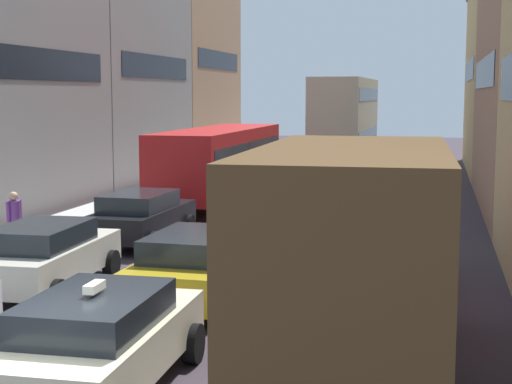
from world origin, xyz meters
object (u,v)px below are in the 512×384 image
(removalist_box_truck, at_px, (356,257))
(taxi_centre_lane_front, at_px, (100,340))
(sedan_left_lane_third, at_px, (141,216))
(bus_mid_queue_primary, at_px, (220,158))
(pedestrian_near_kerb, at_px, (14,218))
(wagon_left_lane_second, at_px, (45,255))
(hatchback_centre_lane_third, at_px, (261,219))
(sedan_centre_lane_second, at_px, (197,265))
(sedan_right_lane_behind_truck, at_px, (379,246))
(bus_far_queue_secondary, at_px, (345,120))

(removalist_box_truck, distance_m, taxi_centre_lane_front, 3.81)
(removalist_box_truck, relative_size, sedan_left_lane_third, 1.79)
(taxi_centre_lane_front, bearing_deg, bus_mid_queue_primary, 9.67)
(sedan_left_lane_third, relative_size, pedestrian_near_kerb, 2.61)
(removalist_box_truck, distance_m, sedan_left_lane_third, 12.15)
(wagon_left_lane_second, relative_size, hatchback_centre_lane_third, 1.01)
(sedan_centre_lane_second, relative_size, pedestrian_near_kerb, 2.62)
(sedan_right_lane_behind_truck, distance_m, bus_far_queue_secondary, 24.82)
(hatchback_centre_lane_third, height_order, sedan_left_lane_third, same)
(sedan_centre_lane_second, height_order, bus_mid_queue_primary, bus_mid_queue_primary)
(taxi_centre_lane_front, distance_m, hatchback_centre_lane_third, 11.01)
(removalist_box_truck, relative_size, hatchback_centre_lane_third, 1.80)
(wagon_left_lane_second, distance_m, pedestrian_near_kerb, 4.52)
(sedan_centre_lane_second, height_order, sedan_left_lane_third, same)
(bus_far_queue_secondary, bearing_deg, bus_mid_queue_primary, 165.51)
(sedan_centre_lane_second, xyz_separation_m, sedan_left_lane_third, (-3.47, 5.77, 0.00))
(sedan_left_lane_third, height_order, bus_mid_queue_primary, bus_mid_queue_primary)
(taxi_centre_lane_front, height_order, hatchback_centre_lane_third, taxi_centre_lane_front)
(sedan_centre_lane_second, xyz_separation_m, pedestrian_near_kerb, (-6.30, 3.77, 0.15))
(taxi_centre_lane_front, bearing_deg, bus_far_queue_secondary, -0.64)
(removalist_box_truck, relative_size, taxi_centre_lane_front, 1.79)
(sedan_centre_lane_second, distance_m, bus_far_queue_secondary, 27.38)
(sedan_centre_lane_second, distance_m, sedan_right_lane_behind_truck, 4.46)
(sedan_left_lane_third, bearing_deg, wagon_left_lane_second, -179.23)
(taxi_centre_lane_front, relative_size, bus_far_queue_secondary, 0.41)
(bus_mid_queue_primary, xyz_separation_m, bus_far_queue_secondary, (3.45, 12.74, 1.07))
(sedan_centre_lane_second, bearing_deg, hatchback_centre_lane_third, 1.78)
(sedan_right_lane_behind_truck, bearing_deg, wagon_left_lane_second, 114.24)
(bus_mid_queue_primary, distance_m, pedestrian_near_kerb, 11.15)
(hatchback_centre_lane_third, xyz_separation_m, sedan_left_lane_third, (-3.43, -0.29, 0.00))
(taxi_centre_lane_front, relative_size, wagon_left_lane_second, 0.99)
(sedan_centre_lane_second, xyz_separation_m, sedan_right_lane_behind_truck, (3.45, 2.83, 0.00))
(wagon_left_lane_second, bearing_deg, bus_mid_queue_primary, -1.60)
(sedan_centre_lane_second, height_order, hatchback_centre_lane_third, same)
(removalist_box_truck, distance_m, hatchback_centre_lane_third, 10.79)
(hatchback_centre_lane_third, relative_size, sedan_left_lane_third, 0.99)
(taxi_centre_lane_front, relative_size, hatchback_centre_lane_third, 1.01)
(removalist_box_truck, relative_size, sedan_right_lane_behind_truck, 1.76)
(wagon_left_lane_second, bearing_deg, sedan_left_lane_third, -2.43)
(taxi_centre_lane_front, height_order, wagon_left_lane_second, taxi_centre_lane_front)
(sedan_left_lane_third, bearing_deg, hatchback_centre_lane_third, -83.95)
(sedan_centre_lane_second, relative_size, sedan_right_lane_behind_truck, 0.99)
(wagon_left_lane_second, xyz_separation_m, pedestrian_near_kerb, (-2.79, 3.55, 0.15))
(taxi_centre_lane_front, bearing_deg, removalist_box_truck, -76.34)
(sedan_left_lane_third, distance_m, bus_far_queue_secondary, 21.88)
(sedan_left_lane_third, distance_m, sedan_right_lane_behind_truck, 7.52)
(bus_mid_queue_primary, height_order, bus_far_queue_secondary, bus_far_queue_secondary)
(removalist_box_truck, xyz_separation_m, bus_mid_queue_primary, (-7.23, 18.59, -0.21))
(bus_mid_queue_primary, bearing_deg, sedan_centre_lane_second, -165.50)
(taxi_centre_lane_front, distance_m, bus_far_queue_secondary, 32.32)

